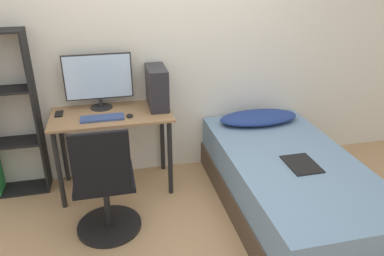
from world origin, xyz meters
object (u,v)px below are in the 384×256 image
object	(u,v)px
bed	(289,185)
pc_tower	(157,87)
monitor	(98,79)
keyboard	(102,118)
office_chair	(105,193)

from	to	relation	value
bed	pc_tower	world-z (taller)	pc_tower
bed	monitor	distance (m)	1.94
monitor	keyboard	xyz separation A→B (m)	(0.00, -0.28, -0.27)
bed	keyboard	size ratio (longest dim) A/B	5.44
bed	keyboard	distance (m)	1.72
monitor	keyboard	distance (m)	0.39
monitor	pc_tower	xyz separation A→B (m)	(0.52, -0.09, -0.09)
office_chair	keyboard	xyz separation A→B (m)	(0.02, 0.56, 0.40)
office_chair	monitor	size ratio (longest dim) A/B	1.60
bed	keyboard	bearing A→B (deg)	157.82
bed	monitor	xyz separation A→B (m)	(-1.53, 0.90, 0.79)
keyboard	office_chair	bearing A→B (deg)	-92.35
bed	pc_tower	distance (m)	1.47
office_chair	pc_tower	size ratio (longest dim) A/B	2.56
office_chair	pc_tower	distance (m)	1.08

